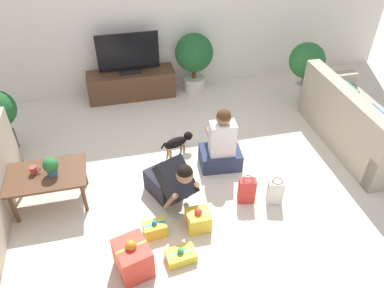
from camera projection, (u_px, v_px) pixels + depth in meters
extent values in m
plane|color=beige|center=(190.00, 186.00, 4.66)|extent=(16.00, 16.00, 0.00)
cube|color=white|center=(152.00, 12.00, 5.88)|extent=(8.40, 0.06, 2.60)
cube|color=tan|center=(358.00, 129.00, 5.23)|extent=(0.83, 1.93, 0.45)
cube|color=tan|center=(345.00, 106.00, 4.90)|extent=(0.20, 1.93, 0.42)
cube|color=tan|center=(327.00, 93.00, 5.85)|extent=(0.83, 0.16, 0.63)
cube|color=#3366AD|center=(372.00, 121.00, 4.73)|extent=(0.18, 0.34, 0.32)
cube|color=#288E6B|center=(345.00, 95.00, 5.22)|extent=(0.18, 0.34, 0.32)
cube|color=brown|center=(46.00, 175.00, 4.19)|extent=(0.87, 0.57, 0.03)
cylinder|color=brown|center=(14.00, 209.00, 4.09)|extent=(0.04, 0.04, 0.41)
cylinder|color=brown|center=(84.00, 198.00, 4.22)|extent=(0.04, 0.04, 0.41)
cylinder|color=brown|center=(19.00, 181.00, 4.43)|extent=(0.04, 0.04, 0.41)
cylinder|color=brown|center=(84.00, 171.00, 4.57)|extent=(0.04, 0.04, 0.41)
cube|color=brown|center=(132.00, 84.00, 6.24)|extent=(1.42, 0.42, 0.45)
cube|color=black|center=(130.00, 71.00, 6.08)|extent=(0.34, 0.20, 0.05)
cube|color=black|center=(128.00, 52.00, 5.88)|extent=(0.98, 0.03, 0.61)
cylinder|color=beige|center=(194.00, 84.00, 6.45)|extent=(0.36, 0.36, 0.25)
cylinder|color=brown|center=(194.00, 73.00, 6.32)|extent=(0.06, 0.06, 0.19)
sphere|color=#1E5628|center=(194.00, 53.00, 6.10)|extent=(0.63, 0.63, 0.63)
cylinder|color=#4C4C51|center=(8.00, 140.00, 5.18)|extent=(0.24, 0.24, 0.28)
cylinder|color=brown|center=(3.00, 127.00, 5.05)|extent=(0.04, 0.04, 0.15)
cylinder|color=beige|center=(301.00, 91.00, 6.26)|extent=(0.23, 0.23, 0.27)
cylinder|color=brown|center=(303.00, 79.00, 6.12)|extent=(0.04, 0.04, 0.17)
sphere|color=#286B33|center=(307.00, 61.00, 5.92)|extent=(0.57, 0.57, 0.57)
cube|color=#23232D|center=(163.00, 184.00, 4.48)|extent=(0.44, 0.52, 0.28)
cube|color=black|center=(176.00, 180.00, 4.13)|extent=(0.49, 0.57, 0.45)
sphere|color=#8E6647|center=(185.00, 175.00, 3.89)|extent=(0.19, 0.19, 0.19)
sphere|color=black|center=(185.00, 172.00, 3.87)|extent=(0.17, 0.17, 0.17)
cylinder|color=#8E6647|center=(170.00, 202.00, 4.11)|extent=(0.16, 0.26, 0.39)
cylinder|color=#8E6647|center=(191.00, 191.00, 4.24)|extent=(0.16, 0.26, 0.39)
cube|color=#283351|center=(220.00, 157.00, 4.91)|extent=(0.55, 0.44, 0.24)
cube|color=white|center=(222.00, 139.00, 4.65)|extent=(0.34, 0.23, 0.46)
sphere|color=#8E6647|center=(223.00, 118.00, 4.47)|extent=(0.19, 0.19, 0.19)
sphere|color=#472D19|center=(224.00, 116.00, 4.44)|extent=(0.17, 0.17, 0.17)
cylinder|color=#8E6647|center=(228.00, 133.00, 4.87)|extent=(0.08, 0.26, 0.06)
cylinder|color=#8E6647|center=(209.00, 135.00, 4.84)|extent=(0.08, 0.26, 0.06)
ellipsoid|color=black|center=(176.00, 143.00, 5.05)|extent=(0.36, 0.23, 0.14)
sphere|color=black|center=(188.00, 136.00, 5.11)|extent=(0.12, 0.12, 0.12)
sphere|color=olive|center=(191.00, 135.00, 5.13)|extent=(0.05, 0.05, 0.05)
cylinder|color=black|center=(163.00, 146.00, 4.95)|extent=(0.08, 0.05, 0.09)
cylinder|color=olive|center=(184.00, 149.00, 5.15)|extent=(0.03, 0.03, 0.12)
cylinder|color=olive|center=(181.00, 146.00, 5.20)|extent=(0.03, 0.03, 0.12)
cylinder|color=olive|center=(170.00, 154.00, 5.05)|extent=(0.03, 0.03, 0.12)
cylinder|color=olive|center=(168.00, 151.00, 5.11)|extent=(0.03, 0.03, 0.12)
cube|color=yellow|center=(181.00, 256.00, 3.79)|extent=(0.32, 0.23, 0.11)
cube|color=#2D934C|center=(181.00, 256.00, 3.79)|extent=(0.30, 0.07, 0.11)
sphere|color=#2D934C|center=(181.00, 251.00, 3.74)|extent=(0.07, 0.07, 0.07)
cube|color=yellow|center=(198.00, 220.00, 4.09)|extent=(0.26, 0.23, 0.22)
cube|color=red|center=(198.00, 220.00, 4.09)|extent=(0.26, 0.03, 0.22)
sphere|color=red|center=(198.00, 212.00, 4.01)|extent=(0.08, 0.08, 0.08)
cube|color=red|center=(133.00, 258.00, 3.62)|extent=(0.39, 0.42, 0.36)
cube|color=orange|center=(133.00, 258.00, 3.62)|extent=(0.31, 0.11, 0.36)
sphere|color=orange|center=(131.00, 245.00, 3.49)|extent=(0.11, 0.11, 0.11)
cube|color=yellow|center=(155.00, 229.00, 4.03)|extent=(0.26, 0.19, 0.16)
cube|color=teal|center=(155.00, 229.00, 4.03)|extent=(0.25, 0.06, 0.16)
sphere|color=teal|center=(154.00, 223.00, 3.96)|extent=(0.06, 0.06, 0.06)
cube|color=red|center=(247.00, 191.00, 4.36)|extent=(0.21, 0.14, 0.33)
torus|color=#4C3823|center=(248.00, 179.00, 4.25)|extent=(0.15, 0.15, 0.01)
cube|color=white|center=(275.00, 192.00, 4.35)|extent=(0.20, 0.15, 0.32)
torus|color=#4C3823|center=(278.00, 181.00, 4.24)|extent=(0.15, 0.15, 0.01)
cylinder|color=#B23D38|center=(33.00, 170.00, 4.17)|extent=(0.08, 0.08, 0.09)
torus|color=#B23D38|center=(38.00, 169.00, 4.17)|extent=(0.06, 0.01, 0.06)
cylinder|color=#336B84|center=(53.00, 172.00, 4.16)|extent=(0.11, 0.11, 0.07)
sphere|color=#286B33|center=(50.00, 165.00, 4.10)|extent=(0.17, 0.17, 0.17)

